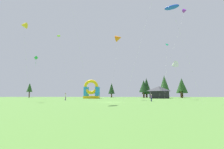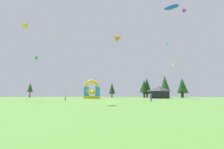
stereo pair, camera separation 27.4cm
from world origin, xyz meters
The scene contains 20 objects.
ground_plane centered at (0.00, 0.00, 0.00)m, with size 120.00×120.00×0.00m, color #548438.
kite_white_delta centered at (18.69, 18.03, 10.47)m, with size 4.24×2.76×11.60m.
kite_purple_delta centered at (22.53, 17.20, 27.40)m, with size 11.32×6.89×28.17m.
kite_green_diamond centered at (-24.23, 17.58, 12.78)m, with size 5.31×1.16×13.39m.
kite_orange_delta centered at (1.90, 14.30, 17.95)m, with size 3.23×7.59×19.02m.
kite_cyan_parafoil centered at (16.69, 17.46, 16.66)m, with size 3.17×5.01×17.02m.
kite_lime_parafoil centered at (-20.16, 25.42, 22.74)m, with size 8.45×6.63×23.25m.
kite_yellow_delta centered at (-19.43, 1.62, 17.09)m, with size 1.53×5.94×17.85m.
kite_blue_parafoil centered at (11.99, -3.92, 17.64)m, with size 5.13×3.12×18.11m.
person_near_camera centered at (-11.45, 8.26, 1.10)m, with size 0.45×0.45×1.85m.
person_midfield centered at (9.08, 3.47, 0.96)m, with size 0.39×0.39×1.62m.
inflatable_blue_arch centered at (-8.20, 28.03, 2.51)m, with size 5.49×4.75×6.78m.
festival_tent centered at (16.44, 29.37, 2.22)m, with size 6.48×3.04×4.43m.
tree_row_0 centered at (-38.44, 41.04, 4.48)m, with size 2.48×2.48×6.57m.
tree_row_1 centered at (-1.78, 45.48, 4.15)m, with size 3.01×3.01×6.69m.
tree_row_2 centered at (12.75, 42.97, 5.01)m, with size 4.23×4.23×7.75m.
tree_row_3 centered at (14.14, 44.01, 5.17)m, with size 4.20×4.20×8.82m.
tree_row_4 centered at (21.43, 41.22, 6.10)m, with size 4.37×4.37×9.65m.
tree_row_5 centered at (28.21, 40.77, 4.93)m, with size 2.71×2.71×7.31m.
tree_row_6 centered at (29.53, 43.25, 5.26)m, with size 5.00×5.00×8.62m.
Camera 2 is at (2.65, -35.01, 1.66)m, focal length 27.80 mm.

